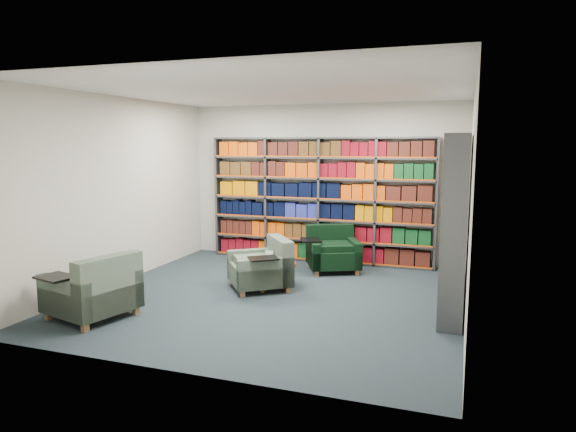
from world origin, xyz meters
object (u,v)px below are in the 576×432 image
(chair_green_right, at_px, (332,252))
(chair_teal_front, at_px, (96,292))
(coffee_table, at_px, (269,268))
(chair_teal_left, at_px, (265,268))

(chair_green_right, bearing_deg, chair_teal_front, -122.30)
(chair_teal_front, height_order, coffee_table, chair_teal_front)
(chair_teal_left, distance_m, chair_green_right, 1.56)
(chair_teal_left, xyz_separation_m, coffee_table, (0.05, 0.05, 0.00))
(chair_teal_left, relative_size, chair_green_right, 1.05)
(coffee_table, bearing_deg, chair_green_right, 66.50)
(chair_teal_front, xyz_separation_m, coffee_table, (1.49, 1.94, -0.02))
(chair_teal_left, height_order, chair_teal_front, chair_teal_front)
(chair_teal_front, bearing_deg, chair_green_right, 57.70)
(coffee_table, bearing_deg, chair_teal_left, -135.26)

